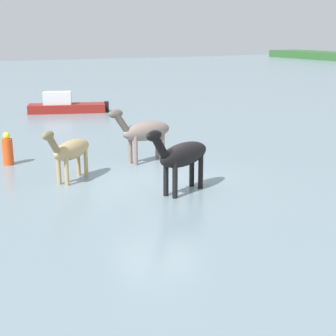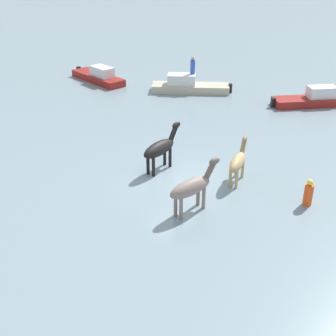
% 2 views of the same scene
% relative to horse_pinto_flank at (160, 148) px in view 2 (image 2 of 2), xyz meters
% --- Properties ---
extents(ground_plane, '(140.14, 140.14, 0.00)m').
position_rel_horse_pinto_flank_xyz_m(ground_plane, '(-0.97, -0.31, -1.09)').
color(ground_plane, gray).
extents(horse_pinto_flank, '(1.40, 2.48, 1.98)m').
position_rel_horse_pinto_flank_xyz_m(horse_pinto_flank, '(0.00, 0.00, 0.00)').
color(horse_pinto_flank, black).
rests_on(horse_pinto_flank, ground_plane).
extents(horse_mid_herd, '(0.98, 2.54, 1.96)m').
position_rel_horse_pinto_flank_xyz_m(horse_mid_herd, '(-3.69, 0.50, -0.01)').
color(horse_mid_herd, gray).
rests_on(horse_mid_herd, ground_plane).
extents(horse_dun_straggler, '(1.70, 1.94, 1.74)m').
position_rel_horse_pinto_flank_xyz_m(horse_dun_straggler, '(-2.53, -2.47, -0.13)').
color(horse_dun_straggler, tan).
rests_on(horse_dun_straggler, ground_plane).
extents(boat_tender_starboard, '(4.03, 5.30, 1.36)m').
position_rel_horse_pinto_flank_xyz_m(boat_tender_starboard, '(9.56, -7.02, -0.77)').
color(boat_tender_starboard, '#B7AD93').
rests_on(boat_tender_starboard, ground_plane).
extents(boat_dinghy_port, '(5.25, 2.67, 1.35)m').
position_rel_horse_pinto_flank_xyz_m(boat_dinghy_port, '(14.78, -2.28, -0.77)').
color(boat_dinghy_port, maroon).
rests_on(boat_dinghy_port, ground_plane).
extents(boat_skiff_near, '(2.99, 5.14, 1.35)m').
position_rel_horse_pinto_flank_xyz_m(boat_skiff_near, '(3.43, -12.67, -0.77)').
color(boat_skiff_near, maroon).
rests_on(boat_skiff_near, ground_plane).
extents(person_watcher_seated, '(0.32, 0.32, 1.19)m').
position_rel_horse_pinto_flank_xyz_m(person_watcher_seated, '(9.61, -7.31, 0.67)').
color(person_watcher_seated, '#2D51B2').
rests_on(person_watcher_seated, boat_tender_starboard).
extents(buoy_channel_marker, '(0.36, 0.36, 1.14)m').
position_rel_horse_pinto_flank_xyz_m(buoy_channel_marker, '(-5.43, -3.86, -0.58)').
color(buoy_channel_marker, '#E54C19').
rests_on(buoy_channel_marker, ground_plane).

